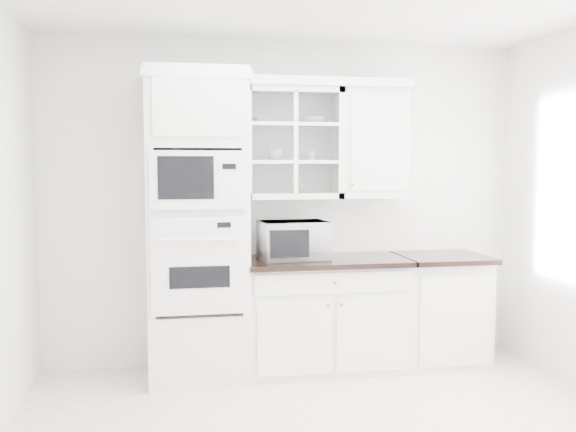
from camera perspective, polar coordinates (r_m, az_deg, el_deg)
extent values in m
cube|color=white|center=(5.42, -0.26, 1.13)|extent=(4.00, 0.02, 2.70)
cube|color=white|center=(5.04, -8.07, -0.90)|extent=(0.76, 0.65, 2.40)
cube|color=white|center=(4.74, -7.87, -4.42)|extent=(0.70, 0.03, 0.72)
cube|color=black|center=(4.73, -7.85, -5.41)|extent=(0.44, 0.01, 0.16)
cube|color=white|center=(4.68, -7.96, 3.16)|extent=(0.70, 0.03, 0.43)
cube|color=black|center=(4.66, -9.06, 3.39)|extent=(0.40, 0.01, 0.31)
cube|color=white|center=(5.33, 3.29, -8.85)|extent=(1.30, 0.60, 0.88)
cube|color=black|center=(5.20, 3.41, -4.01)|extent=(1.32, 0.67, 0.04)
cube|color=white|center=(5.64, 13.32, -8.20)|extent=(0.70, 0.60, 0.88)
cube|color=black|center=(5.53, 13.56, -3.62)|extent=(0.72, 0.67, 0.04)
cube|color=white|center=(5.26, 0.35, 6.47)|extent=(0.80, 0.33, 0.90)
cube|color=white|center=(5.26, 0.35, 4.84)|extent=(0.74, 0.29, 0.02)
cube|color=white|center=(5.27, 0.36, 8.10)|extent=(0.74, 0.29, 0.02)
cube|color=white|center=(5.43, 7.42, 6.38)|extent=(0.55, 0.33, 0.90)
cube|color=white|center=(5.26, -0.74, 11.78)|extent=(2.14, 0.38, 0.07)
imported|color=white|center=(5.15, 0.44, -2.14)|extent=(0.57, 0.49, 0.31)
imported|color=white|center=(5.25, -2.17, 8.48)|extent=(0.21, 0.21, 0.05)
imported|color=white|center=(5.29, 2.34, 8.50)|extent=(0.22, 0.22, 0.06)
imported|color=white|center=(5.25, -1.07, 5.45)|extent=(0.14, 0.14, 0.09)
imported|color=white|center=(5.27, 2.05, 5.37)|extent=(0.10, 0.10, 0.08)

